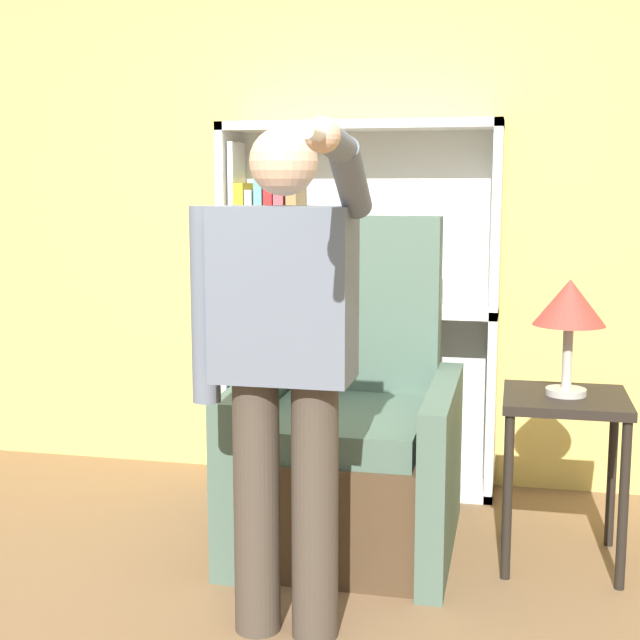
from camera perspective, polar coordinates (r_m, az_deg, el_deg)
wall_back at (r=4.36m, az=1.92°, el=8.01°), size 8.00×0.06×2.80m
bookcase at (r=4.27m, az=0.09°, el=0.21°), size 1.30×0.28×1.74m
armchair at (r=3.67m, az=2.00°, el=-8.03°), size 0.85×0.94×1.32m
person_standing at (r=2.77m, az=-2.37°, el=-2.17°), size 0.58×0.78×1.62m
side_table at (r=3.53m, az=15.38°, el=-6.49°), size 0.46×0.46×0.66m
table_lamp at (r=3.44m, az=15.68°, el=0.78°), size 0.27×0.27×0.44m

